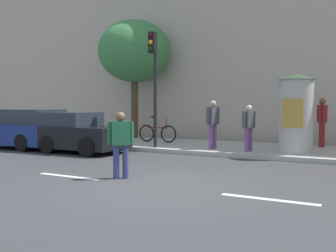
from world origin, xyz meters
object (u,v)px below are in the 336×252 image
object	(u,v)px
bicycle_upright	(157,133)
pedestrian_tallest	(249,124)
traffic_light	(154,70)
parked_car_silver	(68,132)
poster_column	(296,113)
pedestrian_in_dark_shirt	(322,118)
parked_car_dark	(32,130)
pedestrian_near_pole	(213,120)
street_tree	(134,52)
pedestrian_in_light_jacket	(290,124)
pedestrian_in_red_top	(121,140)

from	to	relation	value
bicycle_upright	pedestrian_tallest	bearing A→B (deg)	-17.01
traffic_light	parked_car_silver	world-z (taller)	traffic_light
poster_column	bicycle_upright	bearing A→B (deg)	170.02
pedestrian_in_dark_shirt	parked_car_dark	size ratio (longest dim) A/B	0.41
poster_column	pedestrian_tallest	world-z (taller)	poster_column
pedestrian_tallest	bicycle_upright	distance (m)	4.51
traffic_light	pedestrian_tallest	world-z (taller)	traffic_light
parked_car_dark	parked_car_silver	xyz separation A→B (m)	(1.84, 0.01, -0.04)
pedestrian_near_pole	street_tree	bearing A→B (deg)	152.79
parked_car_dark	parked_car_silver	bearing A→B (deg)	0.16
poster_column	pedestrian_near_pole	xyz separation A→B (m)	(-2.80, -0.18, -0.29)
pedestrian_near_pole	pedestrian_in_light_jacket	bearing A→B (deg)	34.46
pedestrian_in_dark_shirt	pedestrian_in_light_jacket	distance (m)	1.27
pedestrian_near_pole	parked_car_silver	world-z (taller)	pedestrian_near_pole
pedestrian_in_light_jacket	parked_car_dark	world-z (taller)	pedestrian_in_light_jacket
poster_column	pedestrian_tallest	distance (m)	1.55
pedestrian_tallest	bicycle_upright	size ratio (longest dim) A/B	0.88
poster_column	pedestrian_in_dark_shirt	bearing A→B (deg)	77.04
pedestrian_in_light_jacket	pedestrian_near_pole	bearing A→B (deg)	-145.54
pedestrian_in_light_jacket	bicycle_upright	xyz separation A→B (m)	(-5.30, -0.41, -0.49)
street_tree	pedestrian_in_light_jacket	size ratio (longest dim) A/B	3.62
poster_column	pedestrian_in_red_top	xyz separation A→B (m)	(-2.87, -5.67, -0.55)
traffic_light	bicycle_upright	world-z (taller)	traffic_light
traffic_light	bicycle_upright	xyz separation A→B (m)	(-0.91, 1.83, -2.42)
traffic_light	poster_column	bearing A→B (deg)	9.56
parked_car_silver	bicycle_upright	bearing A→B (deg)	60.56
pedestrian_tallest	pedestrian_near_pole	bearing A→B (deg)	175.05
traffic_light	parked_car_dark	size ratio (longest dim) A/B	0.94
bicycle_upright	parked_car_dark	world-z (taller)	parked_car_dark
poster_column	parked_car_silver	size ratio (longest dim) A/B	0.59
pedestrian_near_pole	parked_car_silver	bearing A→B (deg)	-156.50
pedestrian_in_light_jacket	pedestrian_in_dark_shirt	bearing A→B (deg)	39.88
street_tree	parked_car_silver	world-z (taller)	street_tree
traffic_light	pedestrian_in_light_jacket	distance (m)	5.30
street_tree	traffic_light	bearing A→B (deg)	-47.48
pedestrian_tallest	pedestrian_in_red_top	bearing A→B (deg)	-104.66
pedestrian_in_light_jacket	parked_car_silver	distance (m)	8.06
pedestrian_tallest	parked_car_dark	bearing A→B (deg)	-166.06
pedestrian_in_light_jacket	parked_car_silver	xyz separation A→B (m)	(-7.16, -3.70, -0.33)
pedestrian_near_pole	parked_car_dark	size ratio (longest dim) A/B	0.39
pedestrian_in_red_top	pedestrian_in_dark_shirt	distance (m)	8.60
street_tree	pedestrian_tallest	bearing A→B (deg)	-22.96
traffic_light	pedestrian_near_pole	size ratio (longest dim) A/B	2.43
street_tree	parked_car_silver	bearing A→B (deg)	-87.99
poster_column	bicycle_upright	world-z (taller)	poster_column
bicycle_upright	pedestrian_in_light_jacket	bearing A→B (deg)	4.47
street_tree	pedestrian_near_pole	xyz separation A→B (m)	(4.97, -2.56, -3.00)
bicycle_upright	parked_car_silver	bearing A→B (deg)	-119.44
pedestrian_in_dark_shirt	bicycle_upright	world-z (taller)	pedestrian_in_dark_shirt
pedestrian_near_pole	pedestrian_tallest	bearing A→B (deg)	-4.95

